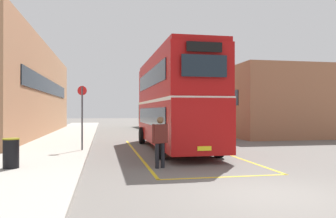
{
  "coord_description": "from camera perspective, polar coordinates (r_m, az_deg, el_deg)",
  "views": [
    {
      "loc": [
        -3.85,
        -7.38,
        1.98
      ],
      "look_at": [
        -0.07,
        12.08,
        2.09
      ],
      "focal_mm": 35.85,
      "sensor_mm": 36.0,
      "label": 1
    }
  ],
  "objects": [
    {
      "name": "ground_plane",
      "position": [
        22.21,
        -0.96,
        -5.42
      ],
      "size": [
        135.6,
        135.6,
        0.0
      ],
      "primitive_type": "plane",
      "color": "#66605B"
    },
    {
      "name": "sidewalk_left",
      "position": [
        24.4,
        -17.24,
        -4.78
      ],
      "size": [
        4.0,
        57.6,
        0.14
      ],
      "primitive_type": "cube",
      "color": "#A39E93",
      "rests_on": "ground"
    },
    {
      "name": "brick_building_left",
      "position": [
        29.38,
        -24.74,
        2.78
      ],
      "size": [
        5.54,
        25.82,
        7.09
      ],
      "color": "#AD7A56",
      "rests_on": "ground"
    },
    {
      "name": "depot_building_right",
      "position": [
        31.35,
        14.77,
        0.93
      ],
      "size": [
        8.6,
        15.98,
        5.3
      ],
      "color": "#9E6647",
      "rests_on": "ground"
    },
    {
      "name": "double_decker_bus",
      "position": [
        17.2,
        0.95,
        1.47
      ],
      "size": [
        2.81,
        10.6,
        4.75
      ],
      "color": "black",
      "rests_on": "ground"
    },
    {
      "name": "single_deck_bus",
      "position": [
        38.47,
        -2.12,
        -0.81
      ],
      "size": [
        3.13,
        9.4,
        3.02
      ],
      "color": "black",
      "rests_on": "ground"
    },
    {
      "name": "pedestrian_boarding",
      "position": [
        11.63,
        -1.38,
        -4.96
      ],
      "size": [
        0.56,
        0.38,
        1.77
      ],
      "color": "black",
      "rests_on": "ground"
    },
    {
      "name": "litter_bin",
      "position": [
        11.96,
        -25.13,
        -6.81
      ],
      "size": [
        0.52,
        0.52,
        0.96
      ],
      "color": "black",
      "rests_on": "sidewalk_left"
    },
    {
      "name": "bus_stop_sign",
      "position": [
        16.23,
        -14.4,
        -0.48
      ],
      "size": [
        0.43,
        0.14,
        3.01
      ],
      "color": "#4C4C51",
      "rests_on": "sidewalk_left"
    },
    {
      "name": "bay_marking_yellow",
      "position": [
        15.43,
        2.46,
        -7.67
      ],
      "size": [
        4.18,
        12.59,
        0.01
      ],
      "color": "gold",
      "rests_on": "ground"
    }
  ]
}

